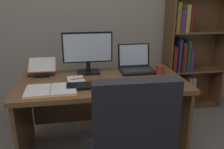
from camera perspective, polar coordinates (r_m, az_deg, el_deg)
desk at (r=2.27m, az=-2.57°, el=-5.57°), size 1.51×0.75×0.72m
bookshelf at (r=3.18m, az=18.38°, el=8.57°), size 0.78×0.29×2.05m
monitor at (r=2.29m, az=-5.95°, el=5.31°), size 0.49×0.16×0.41m
laptop at (r=2.42m, az=5.88°, el=2.27°), size 0.34×0.30×0.26m
keyboard at (r=1.98m, az=-5.00°, el=-2.69°), size 0.42×0.15×0.02m
computer_mouse at (r=2.02m, az=3.52°, el=-1.98°), size 0.06×0.10×0.04m
reading_stand_with_book at (r=2.39m, az=-16.72°, el=1.77°), size 0.28×0.23×0.15m
open_binder at (r=1.94m, az=-14.72°, el=-3.72°), size 0.42×0.29×0.02m
notepad at (r=2.15m, az=-8.81°, el=-1.26°), size 0.17×0.23×0.01m
pen at (r=2.15m, az=-8.29°, el=-1.00°), size 0.14×0.05×0.01m
coffee_mug at (r=2.33m, az=11.69°, el=1.15°), size 0.09×0.09×0.09m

